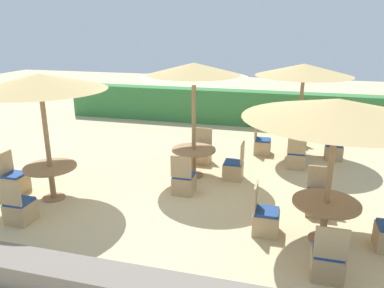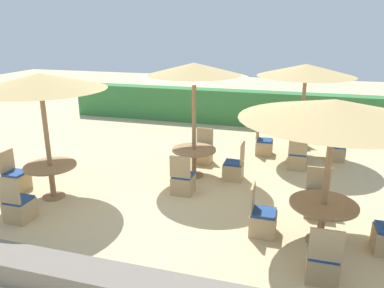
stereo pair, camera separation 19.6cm
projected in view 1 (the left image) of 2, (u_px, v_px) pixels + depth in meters
ground_plane at (185, 189)px, 8.60m from camera, size 40.00×40.00×0.00m
hedge_row at (231, 107)px, 14.14m from camera, size 13.00×0.70×1.28m
stone_border at (111, 284)px, 5.15m from camera, size 10.00×0.56×0.37m
parasol_front_right at (338, 109)px, 5.86m from camera, size 3.00×3.00×2.50m
round_table_front_right at (325, 209)px, 6.39m from camera, size 1.13×1.13×0.73m
patio_chair_front_right_south at (327, 262)px, 5.51m from camera, size 0.46×0.46×0.93m
patio_chair_front_right_west at (265, 219)px, 6.71m from camera, size 0.46×0.46×0.93m
patio_chair_front_right_north at (318, 201)px, 7.42m from camera, size 0.46×0.46×0.93m
parasol_front_left at (40, 82)px, 7.37m from camera, size 2.64×2.64×2.69m
round_table_front_left at (51, 173)px, 7.96m from camera, size 1.09×1.09×0.74m
patio_chair_front_left_west at (15, 181)px, 8.36m from camera, size 0.46×0.46×0.93m
patio_chair_front_left_south at (20, 210)px, 7.07m from camera, size 0.46×0.46×0.93m
parasol_center at (194, 70)px, 8.59m from camera, size 2.52×2.52×2.78m
round_table_center at (194, 155)px, 9.21m from camera, size 1.08×1.08×0.70m
patio_chair_center_south at (184, 182)px, 8.31m from camera, size 0.46×0.46×0.93m
patio_chair_center_north at (202, 153)px, 10.18m from camera, size 0.46×0.46×0.93m
patio_chair_center_east at (234, 169)px, 9.09m from camera, size 0.46×0.46×0.93m
parasol_back_right at (304, 70)px, 10.04m from camera, size 2.60×2.60×2.61m
round_table_back_right at (298, 137)px, 10.61m from camera, size 1.09×1.09×0.71m
patio_chair_back_right_south at (296, 158)px, 9.82m from camera, size 0.46×0.46×0.93m
patio_chair_back_right_east at (334, 150)px, 10.44m from camera, size 0.46×0.46×0.93m
patio_chair_back_right_north at (296, 138)px, 11.63m from camera, size 0.46×0.46×0.93m
patio_chair_back_right_west at (262, 145)px, 10.89m from camera, size 0.46×0.46×0.93m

